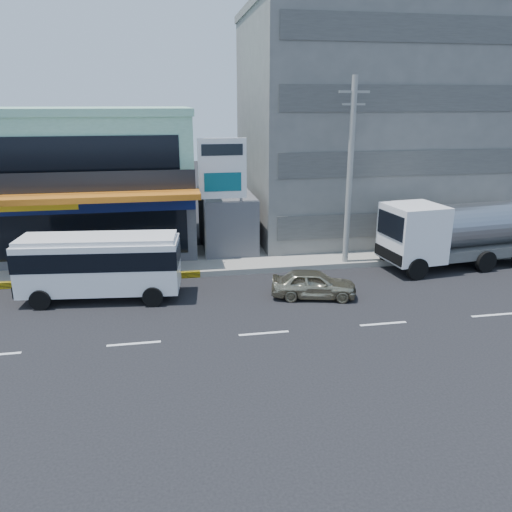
{
  "coord_description": "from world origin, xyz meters",
  "views": [
    {
      "loc": [
        -3.45,
        -17.51,
        8.75
      ],
      "look_at": [
        0.26,
        3.21,
        2.2
      ],
      "focal_mm": 35.0,
      "sensor_mm": 36.0,
      "label": 1
    }
  ],
  "objects_px": {
    "concrete_building": "(368,128)",
    "satellite_dish": "(228,194)",
    "sedan": "(314,284)",
    "motorcycle_rider": "(160,277)",
    "minibus": "(100,262)",
    "billboard": "(222,176)",
    "tanker_truck": "(457,232)",
    "shop_building": "(91,183)",
    "utility_pole_near": "(350,173)"
  },
  "relations": [
    {
      "from": "utility_pole_near",
      "to": "billboard",
      "type": "bearing_deg",
      "value": 164.52
    },
    {
      "from": "satellite_dish",
      "to": "sedan",
      "type": "height_order",
      "value": "satellite_dish"
    },
    {
      "from": "satellite_dish",
      "to": "shop_building",
      "type": "bearing_deg",
      "value": 159.79
    },
    {
      "from": "billboard",
      "to": "utility_pole_near",
      "type": "height_order",
      "value": "utility_pole_near"
    },
    {
      "from": "satellite_dish",
      "to": "utility_pole_near",
      "type": "height_order",
      "value": "utility_pole_near"
    },
    {
      "from": "satellite_dish",
      "to": "tanker_truck",
      "type": "xyz_separation_m",
      "value": [
        11.98,
        -4.57,
        -1.64
      ]
    },
    {
      "from": "minibus",
      "to": "sedan",
      "type": "distance_m",
      "value": 9.83
    },
    {
      "from": "shop_building",
      "to": "billboard",
      "type": "relative_size",
      "value": 1.8
    },
    {
      "from": "tanker_truck",
      "to": "billboard",
      "type": "bearing_deg",
      "value": 167.49
    },
    {
      "from": "sedan",
      "to": "billboard",
      "type": "bearing_deg",
      "value": 43.99
    },
    {
      "from": "shop_building",
      "to": "minibus",
      "type": "xyz_separation_m",
      "value": [
        1.36,
        -9.05,
        -2.22
      ]
    },
    {
      "from": "tanker_truck",
      "to": "motorcycle_rider",
      "type": "height_order",
      "value": "tanker_truck"
    },
    {
      "from": "satellite_dish",
      "to": "billboard",
      "type": "distance_m",
      "value": 2.31
    },
    {
      "from": "satellite_dish",
      "to": "minibus",
      "type": "distance_m",
      "value": 9.19
    },
    {
      "from": "concrete_building",
      "to": "billboard",
      "type": "height_order",
      "value": "concrete_building"
    },
    {
      "from": "billboard",
      "to": "sedan",
      "type": "bearing_deg",
      "value": -59.17
    },
    {
      "from": "tanker_truck",
      "to": "concrete_building",
      "type": "bearing_deg",
      "value": 103.01
    },
    {
      "from": "billboard",
      "to": "utility_pole_near",
      "type": "bearing_deg",
      "value": -15.48
    },
    {
      "from": "tanker_truck",
      "to": "utility_pole_near",
      "type": "bearing_deg",
      "value": 170.79
    },
    {
      "from": "shop_building",
      "to": "motorcycle_rider",
      "type": "xyz_separation_m",
      "value": [
        4.0,
        -8.59,
        -3.3
      ]
    },
    {
      "from": "billboard",
      "to": "sedan",
      "type": "distance_m",
      "value": 8.05
    },
    {
      "from": "satellite_dish",
      "to": "motorcycle_rider",
      "type": "xyz_separation_m",
      "value": [
        -4.0,
        -5.65,
        -2.87
      ]
    },
    {
      "from": "satellite_dish",
      "to": "billboard",
      "type": "relative_size",
      "value": 0.22
    },
    {
      "from": "shop_building",
      "to": "billboard",
      "type": "bearing_deg",
      "value": -32.32
    },
    {
      "from": "billboard",
      "to": "minibus",
      "type": "xyz_separation_m",
      "value": [
        -6.14,
        -4.3,
        -3.15
      ]
    },
    {
      "from": "shop_building",
      "to": "concrete_building",
      "type": "relative_size",
      "value": 0.77
    },
    {
      "from": "sedan",
      "to": "motorcycle_rider",
      "type": "bearing_deg",
      "value": 87.08
    },
    {
      "from": "shop_building",
      "to": "utility_pole_near",
      "type": "bearing_deg",
      "value": -25.06
    },
    {
      "from": "concrete_building",
      "to": "tanker_truck",
      "type": "relative_size",
      "value": 1.71
    },
    {
      "from": "billboard",
      "to": "motorcycle_rider",
      "type": "height_order",
      "value": "billboard"
    },
    {
      "from": "concrete_building",
      "to": "billboard",
      "type": "distance_m",
      "value": 12.17
    },
    {
      "from": "shop_building",
      "to": "billboard",
      "type": "distance_m",
      "value": 8.92
    },
    {
      "from": "motorcycle_rider",
      "to": "billboard",
      "type": "bearing_deg",
      "value": 47.69
    },
    {
      "from": "minibus",
      "to": "tanker_truck",
      "type": "height_order",
      "value": "tanker_truck"
    },
    {
      "from": "concrete_building",
      "to": "satellite_dish",
      "type": "distance_m",
      "value": 11.3
    },
    {
      "from": "tanker_truck",
      "to": "shop_building",
      "type": "bearing_deg",
      "value": 159.39
    },
    {
      "from": "billboard",
      "to": "motorcycle_rider",
      "type": "relative_size",
      "value": 3.25
    },
    {
      "from": "shop_building",
      "to": "utility_pole_near",
      "type": "distance_m",
      "value": 15.5
    },
    {
      "from": "sedan",
      "to": "tanker_truck",
      "type": "xyz_separation_m",
      "value": [
        8.98,
        3.09,
        1.27
      ]
    },
    {
      "from": "concrete_building",
      "to": "minibus",
      "type": "distance_m",
      "value": 20.15
    },
    {
      "from": "concrete_building",
      "to": "minibus",
      "type": "xyz_separation_m",
      "value": [
        -16.64,
        -10.1,
        -5.22
      ]
    },
    {
      "from": "minibus",
      "to": "motorcycle_rider",
      "type": "relative_size",
      "value": 3.45
    },
    {
      "from": "billboard",
      "to": "tanker_truck",
      "type": "relative_size",
      "value": 0.74
    },
    {
      "from": "billboard",
      "to": "sedan",
      "type": "relative_size",
      "value": 1.77
    },
    {
      "from": "minibus",
      "to": "motorcycle_rider",
      "type": "distance_m",
      "value": 2.89
    },
    {
      "from": "shop_building",
      "to": "concrete_building",
      "type": "height_order",
      "value": "concrete_building"
    },
    {
      "from": "satellite_dish",
      "to": "tanker_truck",
      "type": "height_order",
      "value": "satellite_dish"
    },
    {
      "from": "minibus",
      "to": "motorcycle_rider",
      "type": "bearing_deg",
      "value": 9.77
    },
    {
      "from": "tanker_truck",
      "to": "motorcycle_rider",
      "type": "xyz_separation_m",
      "value": [
        -15.98,
        -1.08,
        -1.23
      ]
    },
    {
      "from": "shop_building",
      "to": "motorcycle_rider",
      "type": "height_order",
      "value": "shop_building"
    }
  ]
}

